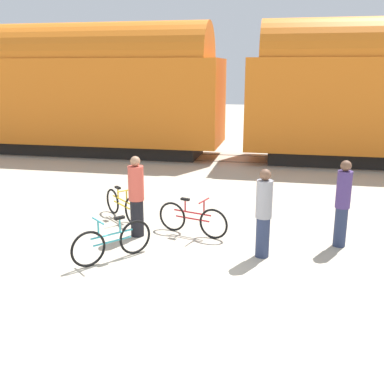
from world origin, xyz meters
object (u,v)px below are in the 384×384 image
object	(u,v)px
bicycle_maroon	(192,219)
person_in_purple	(343,203)
freight_train	(235,88)
person_in_grey	(264,213)
bicycle_teal	(112,242)
person_in_red	(136,196)
bicycle_yellow	(122,205)

from	to	relation	value
bicycle_maroon	person_in_purple	bearing A→B (deg)	-0.57
freight_train	person_in_grey	size ratio (longest dim) A/B	27.76
freight_train	bicycle_teal	xyz separation A→B (m)	(-1.12, -10.64, -2.48)
freight_train	person_in_red	xyz separation A→B (m)	(-1.07, -9.28, -1.94)
bicycle_maroon	person_in_grey	xyz separation A→B (m)	(1.60, -0.91, 0.54)
person_in_red	bicycle_teal	bearing A→B (deg)	161.28
person_in_purple	bicycle_maroon	bearing A→B (deg)	173.26
freight_train	person_in_grey	bearing A→B (deg)	-80.10
freight_train	bicycle_maroon	size ratio (longest dim) A/B	29.57
bicycle_maroon	person_in_purple	world-z (taller)	person_in_purple
freight_train	bicycle_yellow	world-z (taller)	freight_train
freight_train	person_in_red	bearing A→B (deg)	-96.59
freight_train	person_in_red	size ratio (longest dim) A/B	27.35
bicycle_yellow	person_in_red	world-z (taller)	person_in_red
bicycle_teal	person_in_red	size ratio (longest dim) A/B	0.74
freight_train	person_in_grey	xyz separation A→B (m)	(1.73, -9.88, -1.95)
person_in_purple	bicycle_teal	bearing A→B (deg)	-165.82
bicycle_yellow	bicycle_teal	xyz separation A→B (m)	(0.70, -2.41, 0.03)
person_in_grey	bicycle_maroon	bearing A→B (deg)	-46.27
bicycle_yellow	person_in_grey	distance (m)	3.95
person_in_red	bicycle_yellow	bearing A→B (deg)	19.12
person_in_red	person_in_grey	bearing A→B (deg)	-118.69
freight_train	bicycle_maroon	xyz separation A→B (m)	(0.12, -8.97, -2.49)
bicycle_teal	bicycle_maroon	bearing A→B (deg)	53.28
freight_train	person_in_purple	size ratio (longest dim) A/B	26.90
person_in_purple	person_in_grey	size ratio (longest dim) A/B	1.03
bicycle_yellow	person_in_red	distance (m)	1.40
bicycle_yellow	person_in_purple	xyz separation A→B (m)	(5.11, -0.77, 0.60)
bicycle_teal	person_in_purple	size ratio (longest dim) A/B	0.72
freight_train	bicycle_teal	size ratio (longest dim) A/B	37.12
bicycle_maroon	person_in_grey	bearing A→B (deg)	-29.59
bicycle_maroon	person_in_grey	size ratio (longest dim) A/B	0.94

